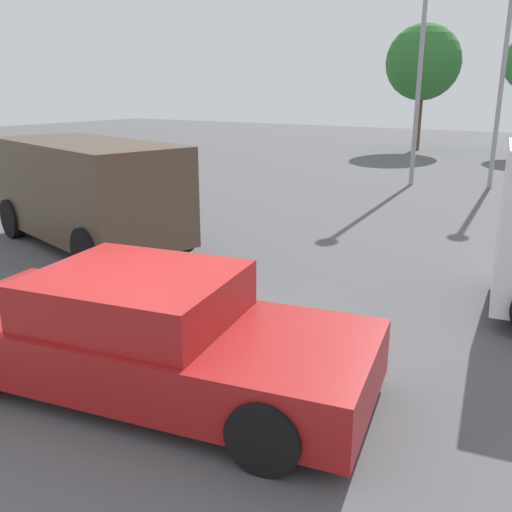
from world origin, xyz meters
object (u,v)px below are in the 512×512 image
sedan_foreground (146,334)px  light_post_near (423,28)px  suv_dark (89,190)px  light_post_far (506,44)px

sedan_foreground → light_post_near: 14.73m
sedan_foreground → suv_dark: bearing=132.6°
light_post_far → suv_dark: bearing=-114.1°
suv_dark → light_post_near: (2.87, 10.61, 3.63)m
suv_dark → light_post_near: size_ratio=0.68×
suv_dark → light_post_far: size_ratio=0.78×
suv_dark → light_post_far: bearing=79.7°
light_post_far → light_post_near: bearing=-159.8°
light_post_near → sedan_foreground: bearing=-82.3°
light_post_near → light_post_far: light_post_near is taller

